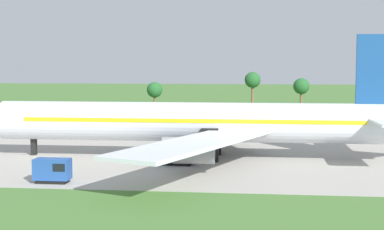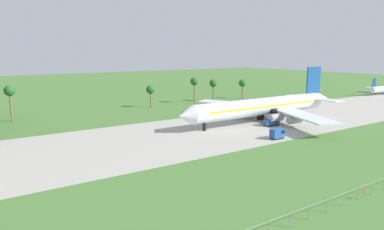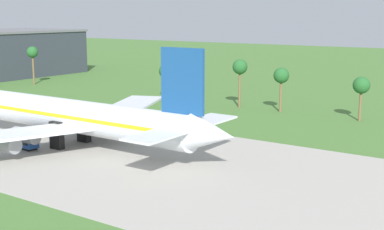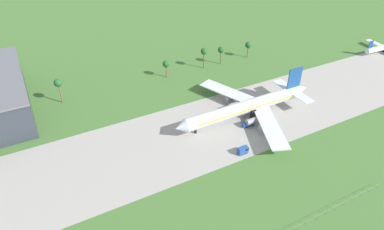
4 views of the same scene
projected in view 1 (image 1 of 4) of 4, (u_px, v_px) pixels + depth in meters
The scene contains 6 objects.
ground_plane at pixel (35, 156), 86.96m from camera, with size 600.00×600.00×0.00m, color #477233.
taxiway_strip at pixel (35, 156), 86.96m from camera, with size 320.00×44.00×0.02m.
jet_airliner at pixel (204, 123), 84.23m from camera, with size 68.00×60.16×17.63m.
baggage_tug at pixel (176, 157), 78.92m from camera, with size 5.56×2.62×2.02m.
catering_van at pixel (53, 170), 67.04m from camera, with size 4.09×2.05×2.80m.
palm_tree_row at pixel (201, 86), 133.55m from camera, with size 108.34×3.60×12.18m.
Camera 1 is at (32.70, -82.95, 13.67)m, focal length 55.00 mm.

